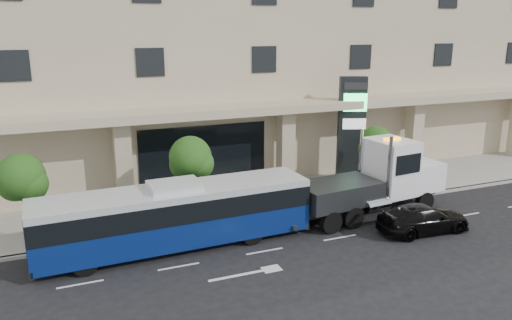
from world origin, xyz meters
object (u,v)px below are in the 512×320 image
(city_bus, at_px, (176,215))
(signage_pylon, at_px, (351,129))
(tow_truck, at_px, (377,181))
(black_sedan, at_px, (423,219))

(city_bus, distance_m, signage_pylon, 14.10)
(tow_truck, bearing_deg, black_sedan, -83.12)
(black_sedan, bearing_deg, city_bus, 79.56)
(tow_truck, relative_size, black_sedan, 2.09)
(city_bus, bearing_deg, tow_truck, -0.63)
(signage_pylon, bearing_deg, black_sedan, -74.88)
(tow_truck, distance_m, black_sedan, 3.34)
(tow_truck, xyz_separation_m, signage_pylon, (1.69, 5.30, 1.72))
(city_bus, xyz_separation_m, signage_pylon, (12.83, 5.52, 1.98))
(black_sedan, distance_m, signage_pylon, 8.90)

